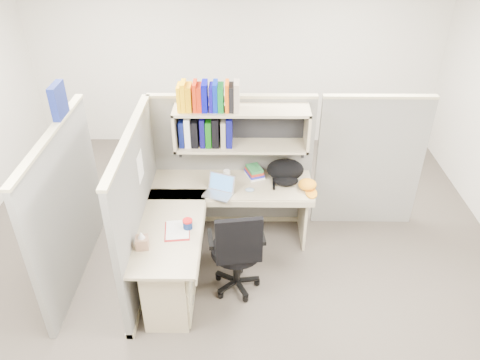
{
  "coord_description": "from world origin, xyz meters",
  "views": [
    {
      "loc": [
        0.13,
        -3.68,
        3.5
      ],
      "look_at": [
        0.09,
        0.25,
        0.99
      ],
      "focal_mm": 35.0,
      "sensor_mm": 36.0,
      "label": 1
    }
  ],
  "objects_px": {
    "laptop": "(218,187)",
    "task_chair": "(237,263)",
    "desk": "(188,257)",
    "backpack": "(286,172)",
    "snack_canister": "(188,224)"
  },
  "relations": [
    {
      "from": "snack_canister",
      "to": "task_chair",
      "type": "xyz_separation_m",
      "value": [
        0.46,
        -0.09,
        -0.41
      ]
    },
    {
      "from": "backpack",
      "to": "task_chair",
      "type": "bearing_deg",
      "value": -101.95
    },
    {
      "from": "snack_canister",
      "to": "backpack",
      "type": "bearing_deg",
      "value": 39.97
    },
    {
      "from": "backpack",
      "to": "snack_canister",
      "type": "distance_m",
      "value": 1.28
    },
    {
      "from": "backpack",
      "to": "task_chair",
      "type": "height_order",
      "value": "task_chair"
    },
    {
      "from": "task_chair",
      "to": "laptop",
      "type": "bearing_deg",
      "value": 107.81
    },
    {
      "from": "desk",
      "to": "task_chair",
      "type": "xyz_separation_m",
      "value": [
        0.47,
        0.0,
        -0.07
      ]
    },
    {
      "from": "snack_canister",
      "to": "task_chair",
      "type": "relative_size",
      "value": 0.09
    },
    {
      "from": "laptop",
      "to": "task_chair",
      "type": "bearing_deg",
      "value": -50.44
    },
    {
      "from": "task_chair",
      "to": "snack_canister",
      "type": "bearing_deg",
      "value": 169.14
    },
    {
      "from": "desk",
      "to": "backpack",
      "type": "bearing_deg",
      "value": 42.74
    },
    {
      "from": "backpack",
      "to": "snack_canister",
      "type": "bearing_deg",
      "value": -122.41
    },
    {
      "from": "backpack",
      "to": "laptop",
      "type": "bearing_deg",
      "value": -141.72
    },
    {
      "from": "desk",
      "to": "snack_canister",
      "type": "distance_m",
      "value": 0.35
    },
    {
      "from": "desk",
      "to": "backpack",
      "type": "relative_size",
      "value": 4.31
    }
  ]
}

